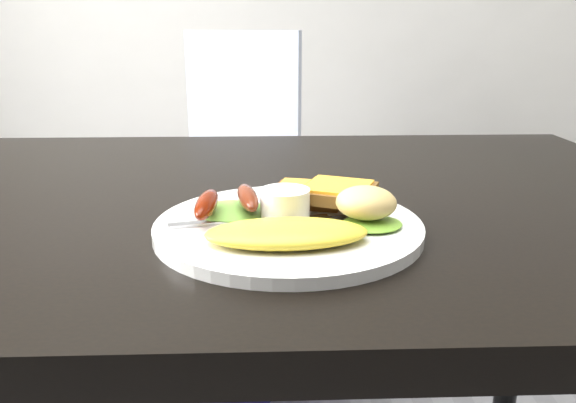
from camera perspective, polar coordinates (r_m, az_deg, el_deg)
dining_table at (r=0.77m, az=-2.55°, el=-0.27°), size 1.20×0.80×0.04m
dining_chair at (r=1.91m, az=-4.62°, el=1.66°), size 0.54×0.54×0.05m
person at (r=1.57m, az=-2.64°, el=10.88°), size 0.67×0.57×1.58m
plate at (r=0.61m, az=0.03°, el=-2.63°), size 0.29×0.29×0.01m
lettuce_left at (r=0.63m, az=-5.72°, el=-0.93°), size 0.11×0.10×0.01m
lettuce_right at (r=0.59m, az=8.50°, el=-2.26°), size 0.08×0.07×0.01m
omelette at (r=0.54m, az=-0.15°, el=-3.24°), size 0.16×0.08×0.02m
sausage_a at (r=0.60m, az=-8.27°, el=-0.26°), size 0.03×0.09×0.02m
sausage_b at (r=0.62m, az=-4.13°, el=0.42°), size 0.04×0.09×0.02m
ramekin at (r=0.61m, az=-0.31°, el=-0.19°), size 0.06×0.06×0.03m
toast_a at (r=0.68m, az=2.03°, el=0.62°), size 0.10×0.10×0.01m
toast_b at (r=0.64m, az=5.08°, el=0.90°), size 0.10×0.10×0.01m
potato_salad at (r=0.60m, az=7.94°, el=-0.11°), size 0.08×0.08×0.03m
fork at (r=0.61m, az=-5.07°, el=-1.88°), size 0.15×0.05×0.00m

